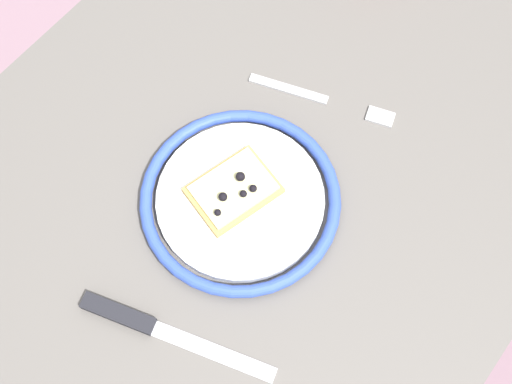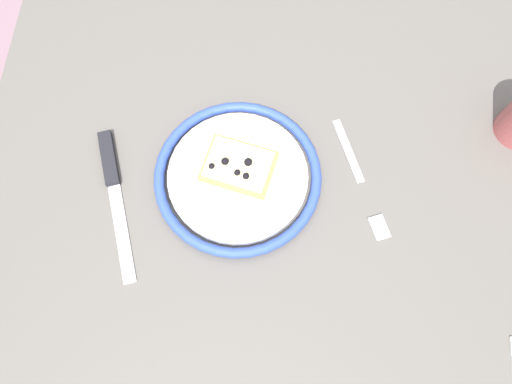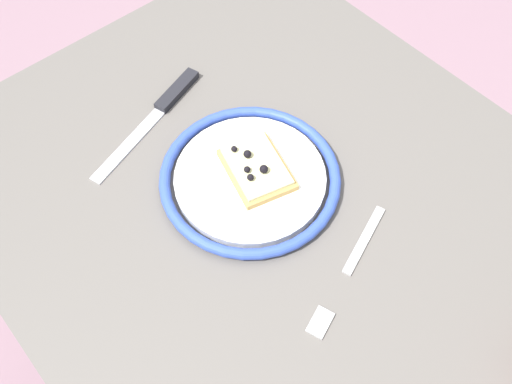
% 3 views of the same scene
% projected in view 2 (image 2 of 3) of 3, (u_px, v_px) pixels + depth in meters
% --- Properties ---
extents(ground_plane, '(6.00, 6.00, 0.00)m').
position_uv_depth(ground_plane, '(264.00, 264.00, 1.35)').
color(ground_plane, gray).
extents(dining_table, '(0.90, 0.73, 0.72)m').
position_uv_depth(dining_table, '(269.00, 198.00, 0.79)').
color(dining_table, '#5B5651').
rests_on(dining_table, ground_plane).
extents(plate, '(0.25, 0.25, 0.02)m').
position_uv_depth(plate, '(238.00, 176.00, 0.67)').
color(plate, white).
rests_on(plate, dining_table).
extents(pizza_slice_near, '(0.12, 0.10, 0.03)m').
position_uv_depth(pizza_slice_near, '(239.00, 166.00, 0.66)').
color(pizza_slice_near, tan).
rests_on(pizza_slice_near, plate).
extents(knife, '(0.09, 0.23, 0.01)m').
position_uv_depth(knife, '(112.00, 178.00, 0.67)').
color(knife, silver).
rests_on(knife, dining_table).
extents(fork, '(0.08, 0.20, 0.00)m').
position_uv_depth(fork, '(359.00, 178.00, 0.67)').
color(fork, '#BCBCBC').
rests_on(fork, dining_table).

